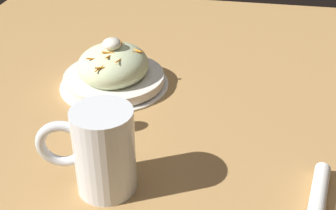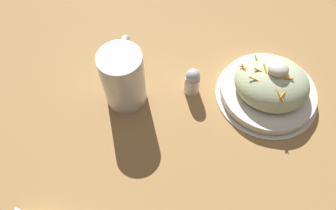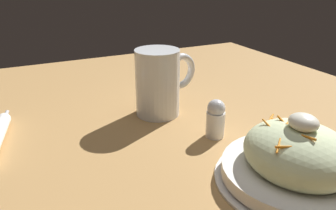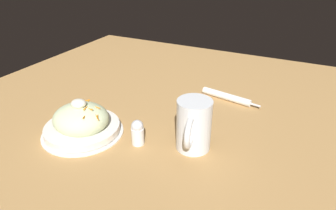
# 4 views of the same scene
# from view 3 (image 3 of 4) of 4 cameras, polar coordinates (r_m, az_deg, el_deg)

# --- Properties ---
(ground_plane) EXTENTS (1.43, 1.43, 0.00)m
(ground_plane) POSITION_cam_3_polar(r_m,az_deg,el_deg) (0.53, -7.33, -11.82)
(ground_plane) COLOR #B2844C
(salad_plate) EXTENTS (0.24, 0.24, 0.11)m
(salad_plate) POSITION_cam_3_polar(r_m,az_deg,el_deg) (0.53, 21.04, -8.85)
(salad_plate) COLOR white
(salad_plate) RESTS_ON ground_plane
(beer_mug) EXTENTS (0.09, 0.15, 0.14)m
(beer_mug) POSITION_cam_3_polar(r_m,az_deg,el_deg) (0.71, -1.59, 3.51)
(beer_mug) COLOR white
(beer_mug) RESTS_ON ground_plane
(salt_shaker) EXTENTS (0.03, 0.03, 0.07)m
(salt_shaker) POSITION_cam_3_polar(r_m,az_deg,el_deg) (0.63, 8.10, -2.26)
(salt_shaker) COLOR white
(salt_shaker) RESTS_ON ground_plane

